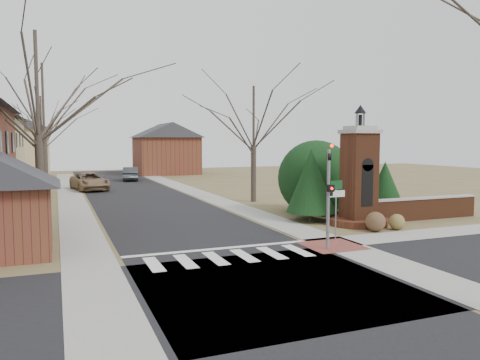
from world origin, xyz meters
name	(u,v)px	position (x,y,z in m)	size (l,w,h in m)	color
ground	(238,262)	(0.00, 0.00, 0.00)	(120.00, 120.00, 0.00)	brown
main_street	(140,197)	(0.00, 22.00, 0.01)	(8.00, 70.00, 0.01)	black
cross_street	(272,285)	(0.00, -3.00, 0.01)	(120.00, 8.00, 0.01)	black
crosswalk_zone	(230,257)	(0.00, 0.80, 0.01)	(8.00, 2.20, 0.02)	silver
stop_bar	(218,249)	(0.00, 2.30, 0.01)	(8.00, 0.35, 0.02)	silver
sidewalk_right_main	(201,194)	(5.20, 22.00, 0.01)	(2.00, 60.00, 0.02)	gray
sidewalk_left	(72,200)	(-5.20, 22.00, 0.01)	(2.00, 60.00, 0.02)	gray
curb_apron	(332,246)	(4.80, 1.00, 0.01)	(2.40, 2.40, 0.02)	brown
traffic_signal_pole	(329,188)	(4.30, 0.57, 2.59)	(0.28, 0.41, 4.50)	slate
sign_post	(336,198)	(5.59, 1.99, 1.95)	(0.90, 0.07, 2.75)	slate
brick_gate_monument	(359,185)	(9.00, 4.99, 2.17)	(3.20, 3.20, 6.47)	brown
brick_garden_wall	(423,208)	(13.50, 5.00, 0.66)	(7.50, 0.50, 1.30)	brown
house_distant_left	(5,143)	(-12.01, 48.00, 4.25)	(10.80, 8.80, 8.53)	beige
house_distant_right	(166,147)	(7.99, 47.99, 3.65)	(8.80, 8.80, 7.30)	brown
evergreen_near	(311,181)	(7.20, 7.00, 2.30)	(2.80, 2.80, 4.10)	#473D33
evergreen_mid	(348,173)	(10.50, 8.20, 2.60)	(3.40, 3.40, 4.70)	#473D33
evergreen_far	(385,184)	(12.50, 7.20, 1.90)	(2.40, 2.40, 3.30)	#473D33
evergreen_mass	(316,175)	(9.00, 9.50, 2.40)	(4.80, 4.80, 4.80)	black
bare_tree_0	(36,76)	(-7.00, 9.00, 7.70)	(8.05, 8.05, 11.15)	#473D33
bare_tree_1	(43,94)	(-7.00, 22.00, 8.03)	(8.40, 8.40, 11.64)	#473D33
bare_tree_2	(41,116)	(-7.50, 35.00, 7.03)	(7.35, 7.35, 10.19)	#473D33
bare_tree_3	(254,112)	(7.50, 16.00, 6.69)	(7.00, 7.00, 9.70)	#473D33
pickup_truck	(90,181)	(-3.40, 29.13, 0.81)	(2.70, 5.85, 1.63)	olive
distant_car	(131,174)	(1.73, 38.44, 0.78)	(1.66, 4.75, 1.57)	#393E42
dry_shrub_left	(375,222)	(8.60, 3.00, 0.50)	(1.00, 1.00, 1.00)	brown
dry_shrub_right	(397,222)	(9.94, 3.00, 0.41)	(0.81, 0.81, 0.81)	olive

